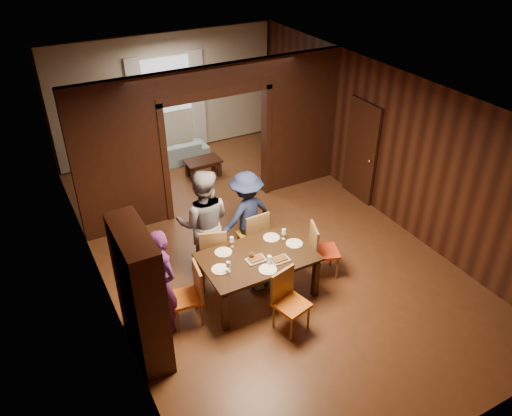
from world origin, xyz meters
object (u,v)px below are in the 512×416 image
chair_far_r (252,233)px  hutch (140,294)px  chair_far_l (213,250)px  coffee_table (203,168)px  chair_left (186,296)px  person_purple (160,284)px  person_navy (246,214)px  chair_right (325,250)px  sofa (171,153)px  person_grey (204,223)px  dining_table (258,275)px  chair_near (292,303)px

chair_far_r → hutch: 2.63m
chair_far_l → coffee_table: bearing=-91.2°
chair_left → chair_far_l: size_ratio=1.00×
coffee_table → person_purple: bearing=-119.9°
person_navy → chair_right: size_ratio=1.65×
sofa → chair_right: size_ratio=1.79×
person_grey → chair_far_r: bearing=-158.8°
dining_table → chair_far_l: size_ratio=1.79×
chair_near → chair_far_r: bearing=66.1°
person_grey → coffee_table: size_ratio=2.37×
person_grey → coffee_table: 3.47m
sofa → dining_table: (-0.40, -5.08, 0.13)m
person_grey → chair_left: 1.33m
person_navy → chair_left: (-1.58, -1.11, -0.32)m
person_grey → dining_table: size_ratio=1.09×
chair_right → chair_near: (-1.15, -0.82, 0.00)m
person_navy → hutch: 2.65m
chair_far_r → person_grey: bearing=-4.5°
person_grey → chair_left: person_grey is taller
person_purple → coffee_table: size_ratio=2.09×
person_grey → coffee_table: (1.28, 3.14, -0.75)m
coffee_table → sofa: bearing=112.9°
coffee_table → chair_near: chair_near is taller
hutch → person_grey: bearing=40.9°
person_grey → person_purple: bearing=66.3°
dining_table → hutch: 2.02m
person_navy → dining_table: (-0.36, -1.08, -0.42)m
person_purple → person_navy: 2.21m
chair_left → chair_near: same height
sofa → dining_table: 5.10m
chair_far_r → dining_table: bearing=66.0°
chair_right → hutch: (-3.13, -0.20, 0.52)m
dining_table → chair_right: 1.24m
person_grey → chair_right: 2.05m
coffee_table → chair_near: bearing=-98.3°
chair_far_r → chair_left: bearing=29.4°
coffee_table → chair_right: chair_right is taller
chair_far_l → chair_near: bearing=125.0°
sofa → chair_left: (-1.61, -5.11, 0.23)m
person_purple → dining_table: size_ratio=0.96×
dining_table → chair_left: bearing=-178.7°
person_navy → chair_far_l: person_navy is taller
person_grey → dining_table: person_grey is taller
person_purple → chair_left: (0.34, -0.02, -0.35)m
sofa → chair_far_l: chair_far_l is taller
person_grey → hutch: hutch is taller
chair_far_l → person_purple: bearing=54.2°
sofa → coffee_table: size_ratio=2.18×
person_navy → sofa: (0.03, 4.00, -0.55)m
chair_near → chair_far_l: bearing=91.7°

